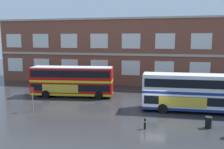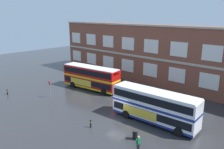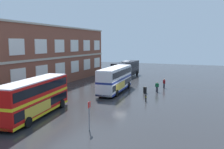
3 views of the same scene
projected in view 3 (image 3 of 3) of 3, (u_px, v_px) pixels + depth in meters
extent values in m
plane|color=#2B2B2D|center=(105.00, 97.00, 35.11)|extent=(120.00, 120.00, 0.00)
cube|color=brown|center=(11.00, 59.00, 38.56)|extent=(53.67, 8.00, 10.93)
cube|color=#B2A893|center=(30.00, 61.00, 37.07)|extent=(53.67, 0.16, 0.36)
cube|color=#B2A893|center=(29.00, 23.00, 36.30)|extent=(53.67, 0.28, 0.30)
cube|color=silver|center=(18.00, 77.00, 34.91)|extent=(3.01, 0.12, 2.40)
cube|color=silver|center=(42.00, 72.00, 39.83)|extent=(3.01, 0.12, 2.40)
cube|color=silver|center=(60.00, 69.00, 44.76)|extent=(3.01, 0.12, 2.40)
cube|color=silver|center=(75.00, 67.00, 49.69)|extent=(3.01, 0.12, 2.40)
cube|color=silver|center=(87.00, 64.00, 54.62)|extent=(3.01, 0.12, 2.40)
cube|color=silver|center=(97.00, 63.00, 59.55)|extent=(3.01, 0.12, 2.40)
cube|color=silver|center=(17.00, 47.00, 34.32)|extent=(3.01, 0.12, 2.40)
cube|color=silver|center=(41.00, 46.00, 39.25)|extent=(3.01, 0.12, 2.40)
cube|color=silver|center=(60.00, 46.00, 44.18)|extent=(3.01, 0.12, 2.40)
cube|color=silver|center=(74.00, 46.00, 49.11)|extent=(3.01, 0.12, 2.40)
cube|color=silver|center=(87.00, 45.00, 54.04)|extent=(3.01, 0.12, 2.40)
cube|color=silver|center=(97.00, 45.00, 58.96)|extent=(3.01, 0.12, 2.40)
cube|color=red|center=(35.00, 105.00, 25.78)|extent=(11.24, 4.02, 1.75)
cube|color=black|center=(35.00, 103.00, 25.76)|extent=(10.81, 4.00, 0.90)
cube|color=yellow|center=(35.00, 96.00, 25.65)|extent=(11.24, 4.02, 0.30)
cube|color=red|center=(34.00, 88.00, 25.52)|extent=(11.24, 4.02, 1.55)
cube|color=black|center=(34.00, 87.00, 25.51)|extent=(10.81, 4.00, 0.90)
cube|color=yellow|center=(35.00, 112.00, 25.88)|extent=(11.25, 4.04, 0.28)
cube|color=silver|center=(34.00, 80.00, 25.41)|extent=(11.01, 3.89, 0.12)
cube|color=gold|center=(39.00, 109.00, 24.19)|extent=(4.80, 0.69, 1.10)
cube|color=yellow|center=(58.00, 77.00, 30.72)|extent=(0.28, 1.65, 0.40)
cylinder|color=black|center=(62.00, 104.00, 29.26)|extent=(1.07, 0.46, 1.04)
cylinder|color=black|center=(43.00, 102.00, 29.89)|extent=(1.07, 0.46, 1.04)
cylinder|color=black|center=(28.00, 122.00, 22.40)|extent=(1.07, 0.46, 1.04)
cylinder|color=black|center=(5.00, 120.00, 23.02)|extent=(1.07, 0.46, 1.04)
cube|color=silver|center=(115.00, 85.00, 38.69)|extent=(11.13, 3.18, 1.75)
cube|color=black|center=(115.00, 83.00, 38.66)|extent=(10.69, 3.20, 0.90)
cube|color=navy|center=(115.00, 78.00, 38.55)|extent=(11.13, 3.18, 0.30)
cube|color=silver|center=(115.00, 73.00, 38.43)|extent=(11.13, 3.18, 1.55)
cube|color=black|center=(115.00, 72.00, 38.41)|extent=(10.69, 3.20, 0.90)
cube|color=navy|center=(115.00, 89.00, 38.78)|extent=(11.13, 3.20, 0.28)
cube|color=silver|center=(115.00, 68.00, 38.31)|extent=(10.90, 3.07, 0.12)
cube|color=gold|center=(121.00, 86.00, 37.02)|extent=(4.83, 0.31, 1.10)
cube|color=yellow|center=(125.00, 67.00, 43.50)|extent=(0.16, 1.66, 0.40)
cylinder|color=black|center=(129.00, 85.00, 41.99)|extent=(1.06, 0.38, 1.04)
cylinder|color=black|center=(115.00, 84.00, 42.80)|extent=(1.06, 0.38, 1.04)
cylinder|color=black|center=(117.00, 93.00, 35.28)|extent=(1.06, 0.38, 1.04)
cylinder|color=black|center=(101.00, 92.00, 36.09)|extent=(1.06, 0.38, 1.04)
cube|color=black|center=(126.00, 69.00, 55.21)|extent=(12.08, 2.96, 3.20)
cube|color=black|center=(126.00, 66.00, 55.12)|extent=(11.36, 2.98, 1.00)
cube|color=black|center=(126.00, 74.00, 55.36)|extent=(12.08, 2.98, 0.90)
cube|color=silver|center=(126.00, 61.00, 54.98)|extent=(2.92, 1.37, 0.20)
cylinder|color=black|center=(137.00, 73.00, 59.01)|extent=(1.05, 0.36, 1.04)
cylinder|color=black|center=(128.00, 72.00, 60.05)|extent=(1.05, 0.36, 1.04)
cylinder|color=black|center=(125.00, 78.00, 51.20)|extent=(1.05, 0.36, 1.04)
cylinder|color=black|center=(114.00, 77.00, 52.23)|extent=(1.05, 0.36, 1.04)
cylinder|color=black|center=(158.00, 90.00, 38.60)|extent=(0.18, 0.18, 0.85)
cylinder|color=black|center=(156.00, 89.00, 38.70)|extent=(0.18, 0.18, 0.85)
cube|color=#145933|center=(157.00, 85.00, 38.55)|extent=(0.29, 0.43, 0.60)
cylinder|color=#145933|center=(159.00, 85.00, 38.42)|extent=(0.12, 0.12, 0.57)
cylinder|color=#145933|center=(156.00, 85.00, 38.68)|extent=(0.12, 0.12, 0.57)
sphere|color=tan|center=(157.00, 82.00, 38.49)|extent=(0.22, 0.22, 0.22)
cylinder|color=black|center=(164.00, 86.00, 41.94)|extent=(0.23, 0.23, 0.85)
cylinder|color=black|center=(164.00, 86.00, 42.12)|extent=(0.23, 0.23, 0.85)
cube|color=maroon|center=(164.00, 82.00, 41.93)|extent=(0.45, 0.45, 0.60)
cylinder|color=maroon|center=(165.00, 82.00, 41.70)|extent=(0.16, 0.16, 0.57)
cylinder|color=maroon|center=(163.00, 82.00, 42.17)|extent=(0.16, 0.16, 0.57)
sphere|color=tan|center=(164.00, 79.00, 41.87)|extent=(0.22, 0.22, 0.22)
cylinder|color=slate|center=(89.00, 116.00, 21.61)|extent=(0.10, 0.10, 2.70)
cube|color=red|center=(89.00, 105.00, 21.46)|extent=(0.44, 0.04, 0.56)
cylinder|color=black|center=(145.00, 90.00, 37.75)|extent=(0.56, 0.56, 0.95)
cylinder|color=black|center=(145.00, 87.00, 37.68)|extent=(0.60, 0.60, 0.08)
cylinder|color=black|center=(146.00, 98.00, 32.18)|extent=(0.18, 0.18, 0.95)
cylinder|color=yellow|center=(146.00, 97.00, 32.15)|extent=(0.19, 0.19, 0.08)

